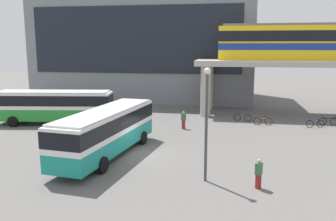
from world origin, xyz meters
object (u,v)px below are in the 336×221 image
(bus_secondary, at_px, (54,104))
(bicycle_brown, at_px, (263,121))
(pedestrian_at_kerb, at_px, (184,121))
(bus_main, at_px, (107,128))
(bicycle_blue, at_px, (315,124))
(bicycle_black, at_px, (328,121))
(bicycle_green, at_px, (243,118))
(station_building, at_px, (147,46))
(pedestrian_walking_across, at_px, (259,175))
(train, at_px, (324,41))

(bus_secondary, bearing_deg, bicycle_brown, 9.08)
(pedestrian_at_kerb, bearing_deg, bicycle_brown, 22.03)
(bus_main, xyz_separation_m, bicycle_blue, (16.00, 11.68, -1.63))
(bicycle_black, distance_m, bicycle_green, 8.05)
(station_building, relative_size, pedestrian_walking_across, 18.52)
(bus_main, relative_size, bicycle_black, 6.30)
(bicycle_black, distance_m, pedestrian_walking_across, 18.66)
(station_building, bearing_deg, bicycle_black, -35.95)
(bicycle_blue, xyz_separation_m, bicycle_green, (-6.56, 1.70, 0.00))
(bicycle_blue, bearing_deg, bus_secondary, -173.20)
(bus_secondary, bearing_deg, train, 19.09)
(bicycle_green, bearing_deg, bus_main, -125.22)
(bicycle_blue, bearing_deg, train, 75.06)
(bus_main, distance_m, bicycle_green, 16.46)
(bus_secondary, distance_m, bicycle_black, 26.34)
(bus_main, distance_m, bicycle_brown, 16.51)
(bicycle_brown, bearing_deg, bus_secondary, -170.92)
(train, height_order, bus_main, train)
(bus_secondary, bearing_deg, pedestrian_at_kerb, 1.01)
(train, distance_m, bicycle_brown, 11.46)
(station_building, relative_size, bus_secondary, 2.64)
(station_building, distance_m, bus_main, 29.34)
(bus_secondary, bearing_deg, bicycle_blue, 6.80)
(bicycle_green, distance_m, pedestrian_walking_across, 17.35)
(train, bearing_deg, bus_main, -134.75)
(bus_main, relative_size, bicycle_blue, 6.54)
(bicycle_brown, bearing_deg, train, 42.85)
(train, height_order, bicycle_blue, train)
(bus_main, distance_m, bicycle_black, 21.86)
(train, bearing_deg, station_building, 153.50)
(bus_main, bearing_deg, bicycle_brown, 46.52)
(bus_main, bearing_deg, pedestrian_at_kerb, 65.76)
(bus_secondary, relative_size, bicycle_brown, 6.31)
(bus_secondary, height_order, bicycle_green, bus_secondary)
(bus_main, distance_m, bus_secondary, 12.18)
(station_building, bearing_deg, bicycle_blue, -40.22)
(station_building, height_order, train, station_building)
(pedestrian_at_kerb, bearing_deg, pedestrian_walking_across, -66.23)
(train, distance_m, pedestrian_walking_across, 24.22)
(bicycle_blue, distance_m, bicycle_green, 6.77)
(pedestrian_walking_across, bearing_deg, bus_main, 157.89)
(bus_secondary, distance_m, pedestrian_at_kerb, 12.56)
(bicycle_blue, bearing_deg, bicycle_green, 165.45)
(bus_secondary, height_order, pedestrian_walking_across, bus_secondary)
(pedestrian_walking_across, bearing_deg, pedestrian_at_kerb, 113.77)
(bicycle_green, bearing_deg, pedestrian_at_kerb, -140.85)
(bicycle_blue, relative_size, bicycle_green, 0.98)
(station_building, relative_size, bicycle_green, 17.01)
(bicycle_blue, height_order, bicycle_black, same)
(bicycle_brown, bearing_deg, bicycle_blue, -2.96)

